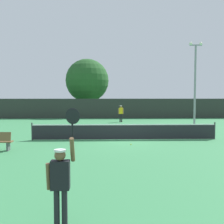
{
  "coord_description": "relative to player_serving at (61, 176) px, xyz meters",
  "views": [
    {
      "loc": [
        -1.26,
        -16.25,
        2.72
      ],
      "look_at": [
        -0.64,
        3.77,
        1.48
      ],
      "focal_mm": 42.68,
      "sensor_mm": 36.0,
      "label": 1
    }
  ],
  "objects": [
    {
      "name": "tennis_ball",
      "position": [
        2.37,
        9.11,
        -1.04
      ],
      "size": [
        0.07,
        0.07,
        0.07
      ],
      "primitive_type": "sphere",
      "color": "#CCE033",
      "rests_on": "ground"
    },
    {
      "name": "light_pole",
      "position": [
        9.05,
        18.3,
        3.21
      ],
      "size": [
        1.18,
        0.28,
        7.46
      ],
      "color": "gray",
      "rests_on": "ground"
    },
    {
      "name": "tennis_net",
      "position": [
        2.14,
        10.88,
        -0.57
      ],
      "size": [
        11.37,
        0.08,
        1.07
      ],
      "color": "#232328",
      "rests_on": "ground"
    },
    {
      "name": "player_receiving",
      "position": [
        2.62,
        21.82,
        -0.02
      ],
      "size": [
        0.57,
        0.25,
        1.71
      ],
      "rotation": [
        0.0,
        0.0,
        3.14
      ],
      "color": "yellow",
      "rests_on": "ground"
    },
    {
      "name": "player_serving",
      "position": [
        0.0,
        0.0,
        0.0
      ],
      "size": [
        0.68,
        0.39,
        2.47
      ],
      "color": "black",
      "rests_on": "ground"
    },
    {
      "name": "large_tree",
      "position": [
        -1.36,
        30.46,
        3.64
      ],
      "size": [
        5.75,
        5.75,
        7.6
      ],
      "color": "brown",
      "rests_on": "ground"
    },
    {
      "name": "ground_plane",
      "position": [
        2.14,
        10.88,
        -1.08
      ],
      "size": [
        120.0,
        120.0,
        0.0
      ],
      "primitive_type": "plane",
      "color": "#387F4C"
    },
    {
      "name": "parked_car_far",
      "position": [
        12.72,
        32.83,
        -0.3
      ],
      "size": [
        2.22,
        4.33,
        1.69
      ],
      "rotation": [
        0.0,
        0.0,
        -0.08
      ],
      "color": "#B7B7BC",
      "rests_on": "ground"
    },
    {
      "name": "parked_car_mid",
      "position": [
        9.01,
        33.72,
        -0.3
      ],
      "size": [
        2.45,
        4.42,
        1.69
      ],
      "rotation": [
        0.0,
        0.0,
        0.14
      ],
      "color": "#B7B7BC",
      "rests_on": "ground"
    },
    {
      "name": "parked_car_near",
      "position": [
        3.76,
        31.84,
        -0.3
      ],
      "size": [
        2.48,
        4.43,
        1.69
      ],
      "rotation": [
        0.0,
        0.0,
        0.14
      ],
      "color": "white",
      "rests_on": "ground"
    },
    {
      "name": "perimeter_fence",
      "position": [
        2.14,
        26.45,
        0.1
      ],
      "size": [
        38.17,
        0.12,
        2.35
      ],
      "primitive_type": "cube",
      "color": "#2D332D",
      "rests_on": "ground"
    }
  ]
}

